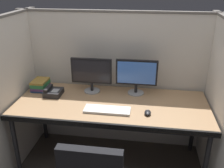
# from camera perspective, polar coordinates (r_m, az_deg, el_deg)

# --- Properties ---
(cubicle_partition_rear) EXTENTS (2.21, 0.06, 1.57)m
(cubicle_partition_rear) POSITION_cam_1_polar(r_m,az_deg,el_deg) (2.86, 1.14, 0.71)
(cubicle_partition_rear) COLOR beige
(cubicle_partition_rear) RESTS_ON ground
(cubicle_partition_left) EXTENTS (0.06, 1.41, 1.57)m
(cubicle_partition_left) POSITION_cam_1_polar(r_m,az_deg,el_deg) (2.70, -21.94, -2.59)
(cubicle_partition_left) COLOR beige
(cubicle_partition_left) RESTS_ON ground
(cubicle_partition_right) EXTENTS (0.06, 1.41, 1.57)m
(cubicle_partition_right) POSITION_cam_1_polar(r_m,az_deg,el_deg) (2.45, 23.31, -5.53)
(cubicle_partition_right) COLOR beige
(cubicle_partition_right) RESTS_ON ground
(desk) EXTENTS (1.90, 0.80, 0.74)m
(desk) POSITION_cam_1_polar(r_m,az_deg,el_deg) (2.50, -0.21, -5.40)
(desk) COLOR #997551
(desk) RESTS_ON ground
(monitor_left) EXTENTS (0.43, 0.17, 0.37)m
(monitor_left) POSITION_cam_1_polar(r_m,az_deg,el_deg) (2.64, -4.71, 2.53)
(monitor_left) COLOR gray
(monitor_left) RESTS_ON desk
(monitor_right) EXTENTS (0.43, 0.17, 0.37)m
(monitor_right) POSITION_cam_1_polar(r_m,az_deg,el_deg) (2.60, 5.60, 2.16)
(monitor_right) COLOR gray
(monitor_right) RESTS_ON desk
(keyboard_main) EXTENTS (0.43, 0.15, 0.02)m
(keyboard_main) POSITION_cam_1_polar(r_m,az_deg,el_deg) (2.33, -1.10, -5.93)
(keyboard_main) COLOR silver
(keyboard_main) RESTS_ON desk
(computer_mouse) EXTENTS (0.06, 0.10, 0.04)m
(computer_mouse) POSITION_cam_1_polar(r_m,az_deg,el_deg) (2.30, 8.14, -6.48)
(computer_mouse) COLOR black
(computer_mouse) RESTS_ON desk
(desk_phone) EXTENTS (0.17, 0.19, 0.09)m
(desk_phone) POSITION_cam_1_polar(r_m,az_deg,el_deg) (2.70, -13.30, -1.80)
(desk_phone) COLOR black
(desk_phone) RESTS_ON desk
(book_stack) EXTENTS (0.15, 0.22, 0.11)m
(book_stack) POSITION_cam_1_polar(r_m,az_deg,el_deg) (2.86, -16.00, -0.17)
(book_stack) COLOR #1E478C
(book_stack) RESTS_ON desk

